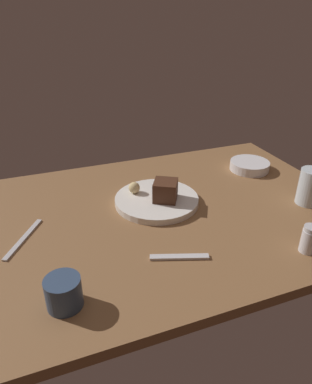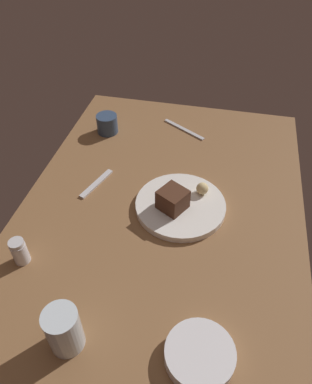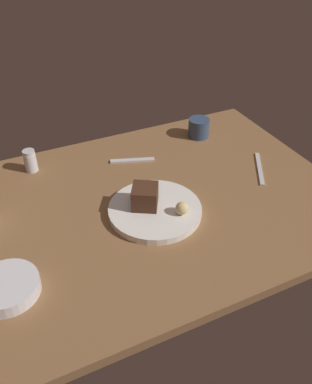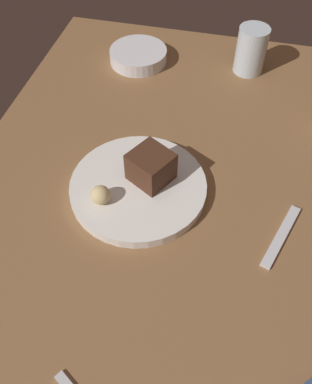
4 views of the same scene
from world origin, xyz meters
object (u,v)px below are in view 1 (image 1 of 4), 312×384
at_px(dessert_spoon, 179,257).
at_px(butter_knife, 23,238).
at_px(water_glass, 310,187).
at_px(side_bowl, 250,166).
at_px(bread_roll, 134,188).
at_px(dessert_plate, 157,200).
at_px(chocolate_cake_slice, 165,190).
at_px(salt_shaker, 309,239).
at_px(coffee_cup, 64,293).

distance_m(dessert_spoon, butter_knife, 0.43).
relative_size(water_glass, side_bowl, 0.78).
distance_m(bread_roll, water_glass, 0.56).
xyz_separation_m(dessert_plate, bread_roll, (-0.06, 0.06, 0.03)).
distance_m(dessert_plate, chocolate_cake_slice, 0.05).
height_order(salt_shaker, butter_knife, salt_shaker).
height_order(side_bowl, dessert_spoon, side_bowl).
bearing_deg(dessert_spoon, salt_shaker, -176.58).
bearing_deg(dessert_spoon, side_bowl, -121.05).
bearing_deg(salt_shaker, bread_roll, 127.96).
distance_m(dessert_plate, side_bowl, 0.44).
bearing_deg(butter_knife, water_glass, -66.35).
height_order(water_glass, dessert_spoon, water_glass).
bearing_deg(salt_shaker, butter_knife, 155.23).
distance_m(side_bowl, dessert_spoon, 0.62).
relative_size(dessert_plate, bread_roll, 7.25).
bearing_deg(chocolate_cake_slice, bread_roll, 135.74).
bearing_deg(dessert_spoon, butter_knife, -12.55).
height_order(chocolate_cake_slice, coffee_cup, chocolate_cake_slice).
distance_m(water_glass, dessert_spoon, 0.52).
xyz_separation_m(water_glass, dessert_spoon, (-0.50, -0.11, -0.05)).
height_order(dessert_plate, side_bowl, side_bowl).
distance_m(water_glass, coffee_cup, 0.81).
height_order(bread_roll, butter_knife, bread_roll).
xyz_separation_m(chocolate_cake_slice, salt_shaker, (0.25, -0.35, -0.01)).
bearing_deg(salt_shaker, dessert_spoon, 164.23).
distance_m(salt_shaker, side_bowl, 0.51).
relative_size(bread_roll, dessert_spoon, 0.25).
relative_size(chocolate_cake_slice, bread_roll, 1.98).
height_order(chocolate_cake_slice, dessert_spoon, chocolate_cake_slice).
relative_size(dessert_plate, salt_shaker, 3.54).
height_order(chocolate_cake_slice, salt_shaker, chocolate_cake_slice).
height_order(chocolate_cake_slice, water_glass, water_glass).
bearing_deg(dessert_plate, dessert_spoon, -99.24).
bearing_deg(butter_knife, dessert_spoon, -90.40).
distance_m(dessert_plate, coffee_cup, 0.48).
relative_size(side_bowl, coffee_cup, 1.93).
height_order(chocolate_cake_slice, bread_roll, chocolate_cake_slice).
bearing_deg(butter_knife, chocolate_cake_slice, -54.26).
height_order(dessert_plate, butter_knife, dessert_plate).
bearing_deg(bread_roll, chocolate_cake_slice, -44.26).
relative_size(salt_shaker, dessert_spoon, 0.51).
bearing_deg(butter_knife, bread_roll, -41.43).
height_order(salt_shaker, coffee_cup, salt_shaker).
bearing_deg(butter_knife, salt_shaker, -83.43).
bearing_deg(side_bowl, dessert_plate, -165.15).
bearing_deg(chocolate_cake_slice, dessert_spoon, -104.50).
bearing_deg(dessert_plate, bread_roll, 135.59).
bearing_deg(dessert_plate, chocolate_cake_slice, -43.87).
relative_size(dessert_plate, side_bowl, 1.80).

